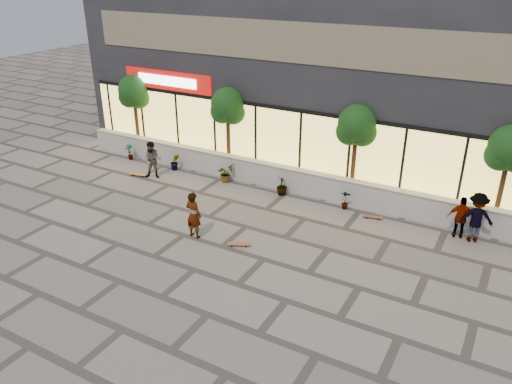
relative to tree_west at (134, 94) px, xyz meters
The scene contains 19 objects.
ground 12.21m from the tree_west, 40.55° to the right, with size 80.00×80.00×0.00m, color gray.
planter_wall 9.36m from the tree_west, ahead, with size 22.00×0.42×1.04m.
retail_building 10.27m from the tree_west, 28.00° to the left, with size 24.00×9.17×8.50m.
shrub_a 2.91m from the tree_west, 68.20° to the right, with size 0.43×0.29×0.81m, color #193D13.
shrub_b 4.37m from the tree_west, 20.75° to the right, with size 0.45×0.36×0.81m, color #193D13.
shrub_c 6.74m from the tree_west, 11.58° to the right, with size 0.73×0.63×0.81m, color #193D13.
shrub_d 9.35m from the tree_west, ahead, with size 0.45×0.45×0.81m, color #193D13.
shrub_e 12.05m from the tree_west, ahead, with size 0.43×0.29×0.81m, color #193D13.
tree_west is the anchor object (origin of this frame).
tree_midwest 5.50m from the tree_west, ahead, with size 1.60×1.50×3.92m.
tree_mideast 11.50m from the tree_west, ahead, with size 1.60×1.50×3.92m.
tree_east 17.00m from the tree_west, ahead, with size 1.60×1.50×3.92m.
skater_center 10.00m from the tree_west, 37.40° to the right, with size 0.63×0.41×1.73m, color silver.
skater_left 4.46m from the tree_west, 39.27° to the right, with size 0.83×0.65×1.71m, color #8A7C59.
skater_right_near 16.20m from the tree_west, ahead, with size 0.92×0.38×1.56m, color white.
skater_right_far 16.65m from the tree_west, ahead, with size 1.18×0.68×1.83m, color maroon.
skateboard_center 11.47m from the tree_west, 31.16° to the right, with size 0.80×0.53×0.10m.
skateboard_left 4.55m from the tree_west, 49.81° to the right, with size 0.86×0.37×0.10m.
skateboard_right_near 13.32m from the tree_west, ahead, with size 0.76×0.36×0.09m.
Camera 1 is at (8.26, -10.72, 8.93)m, focal length 35.00 mm.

